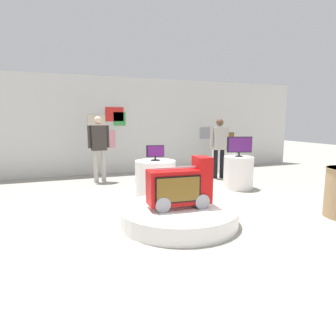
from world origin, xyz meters
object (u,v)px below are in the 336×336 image
main_display_pedestal (179,215)px  tv_on_left_rear (225,139)px  display_pedestal_center_rear (238,173)px  shopper_browsing_near_truck (219,144)px  shopper_browsing_rear (99,144)px  display_pedestal_left_rear (224,160)px  tv_on_right_rear (155,152)px  tv_on_center_rear (240,145)px  display_pedestal_right_rear (155,178)px  novelty_firetruck_tv (180,188)px

main_display_pedestal → tv_on_left_rear: (3.14, 3.80, 0.89)m
display_pedestal_center_rear → shopper_browsing_near_truck: (0.20, 1.25, 0.58)m
main_display_pedestal → shopper_browsing_rear: bearing=101.4°
main_display_pedestal → tv_on_left_rear: 5.01m
shopper_browsing_near_truck → shopper_browsing_rear: size_ratio=0.97×
display_pedestal_left_rear → tv_on_right_rear: 3.64m
display_pedestal_left_rear → tv_on_center_rear: size_ratio=1.33×
shopper_browsing_near_truck → display_pedestal_right_rear: bearing=-151.8°
tv_on_left_rear → display_pedestal_right_rear: (-2.95, -2.05, -0.64)m
main_display_pedestal → tv_on_right_rear: size_ratio=4.90×
main_display_pedestal → novelty_firetruck_tv: novelty_firetruck_tv is taller
display_pedestal_center_rear → main_display_pedestal: bearing=-142.8°
tv_on_center_rear → novelty_firetruck_tv: bearing=-142.5°
tv_on_center_rear → tv_on_right_rear: tv_on_center_rear is taller
tv_on_left_rear → tv_on_center_rear: 2.27m
display_pedestal_center_rear → shopper_browsing_near_truck: size_ratio=0.46×
novelty_firetruck_tv → shopper_browsing_near_truck: shopper_browsing_near_truck is taller
tv_on_left_rear → display_pedestal_center_rear: tv_on_left_rear is taller
display_pedestal_left_rear → tv_on_right_rear: bearing=-145.1°
tv_on_right_rear → tv_on_left_rear: bearing=34.8°
display_pedestal_right_rear → shopper_browsing_near_truck: size_ratio=0.52×
display_pedestal_left_rear → display_pedestal_center_rear: size_ratio=1.00×
tv_on_center_rear → tv_on_right_rear: 2.07m
main_display_pedestal → shopper_browsing_rear: 3.79m
main_display_pedestal → novelty_firetruck_tv: bearing=-22.7°
display_pedestal_center_rear → shopper_browsing_rear: shopper_browsing_rear is taller
shopper_browsing_rear → main_display_pedestal: bearing=-78.6°
tv_on_center_rear → display_pedestal_left_rear: bearing=67.1°
shopper_browsing_rear → display_pedestal_center_rear: bearing=-32.5°
novelty_firetruck_tv → display_pedestal_center_rear: 2.83m
tv_on_left_rear → display_pedestal_right_rear: bearing=-145.2°
tv_on_right_rear → shopper_browsing_rear: 2.09m
display_pedestal_center_rear → display_pedestal_left_rear: bearing=67.0°
novelty_firetruck_tv → tv_on_left_rear: (3.12, 3.80, 0.44)m
shopper_browsing_near_truck → tv_on_left_rear: bearing=50.7°
tv_on_left_rear → display_pedestal_center_rear: (-0.89, -2.09, -0.64)m
main_display_pedestal → novelty_firetruck_tv: 0.45m
display_pedestal_left_rear → tv_on_left_rear: 0.64m
tv_on_center_rear → display_pedestal_right_rear: (-2.07, 0.04, -0.65)m
tv_on_right_rear → display_pedestal_right_rear: bearing=99.8°
shopper_browsing_rear → display_pedestal_left_rear: bearing=2.8°
display_pedestal_left_rear → display_pedestal_center_rear: bearing=-113.0°
novelty_firetruck_tv → shopper_browsing_near_truck: 3.86m
display_pedestal_right_rear → tv_on_left_rear: bearing=34.8°
main_display_pedestal → shopper_browsing_near_truck: shopper_browsing_near_truck is taller
tv_on_center_rear → tv_on_right_rear: size_ratio=1.53×
shopper_browsing_rear → novelty_firetruck_tv: bearing=-78.3°
novelty_firetruck_tv → display_pedestal_right_rear: bearing=84.4°
main_display_pedestal → display_pedestal_left_rear: display_pedestal_left_rear is taller
display_pedestal_right_rear → tv_on_right_rear: (0.00, -0.00, 0.56)m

